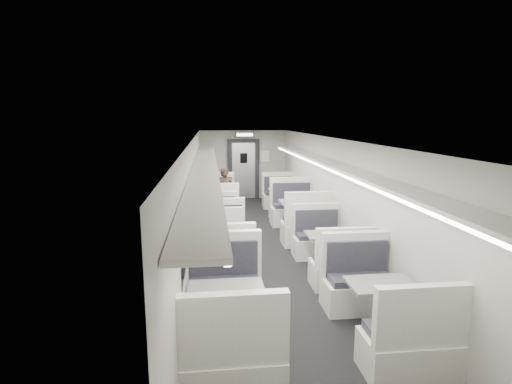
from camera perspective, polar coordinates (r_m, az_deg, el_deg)
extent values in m
cube|color=black|center=(8.49, 1.68, -9.30)|extent=(3.00, 12.00, 0.12)
cube|color=white|center=(8.00, 1.78, 7.94)|extent=(3.00, 12.00, 0.12)
cube|color=#B1AFA6|center=(14.10, -1.84, 3.92)|extent=(3.00, 0.12, 2.40)
cube|color=#B1AFA6|center=(8.08, -9.29, -1.18)|extent=(0.12, 12.00, 2.40)
cube|color=#B1AFA6|center=(8.51, 12.18, -0.68)|extent=(0.12, 12.00, 2.40)
cube|color=white|center=(10.49, -5.52, -3.79)|extent=(1.11, 0.62, 0.47)
cube|color=black|center=(10.45, -5.55, -2.22)|extent=(0.98, 0.49, 0.10)
cube|color=white|center=(10.14, -5.56, -0.81)|extent=(1.11, 0.13, 0.73)
cube|color=white|center=(12.08, -5.68, -1.89)|extent=(1.11, 0.62, 0.47)
cube|color=black|center=(11.99, -5.70, -0.58)|extent=(0.98, 0.49, 0.10)
cube|color=white|center=(12.19, -5.75, 1.10)|extent=(1.11, 0.13, 0.73)
cylinder|color=silver|center=(11.25, -5.62, -2.15)|extent=(0.10, 0.10, 0.72)
cylinder|color=silver|center=(11.33, -5.59, -3.85)|extent=(0.38, 0.38, 0.03)
cube|color=gray|center=(11.17, -5.66, -0.14)|extent=(0.92, 0.63, 0.04)
cube|color=white|center=(8.46, -5.22, -7.52)|extent=(0.97, 0.54, 0.41)
cube|color=black|center=(8.41, -5.26, -5.84)|extent=(0.86, 0.43, 0.09)
cube|color=white|center=(8.12, -5.25, -4.43)|extent=(0.97, 0.11, 0.64)
cube|color=white|center=(9.82, -5.44, -4.96)|extent=(0.97, 0.54, 0.41)
cube|color=black|center=(9.73, -5.46, -3.58)|extent=(0.86, 0.43, 0.09)
cube|color=white|center=(9.89, -5.51, -1.73)|extent=(0.97, 0.11, 0.64)
cylinder|color=silver|center=(9.11, -5.35, -5.49)|extent=(0.09, 0.09, 0.63)
cylinder|color=silver|center=(9.20, -5.32, -7.29)|extent=(0.33, 0.33, 0.03)
cube|color=gray|center=(9.02, -5.39, -3.34)|extent=(0.80, 0.55, 0.04)
cube|color=white|center=(6.86, -4.85, -11.70)|extent=(1.09, 0.60, 0.46)
cube|color=black|center=(6.78, -4.90, -9.40)|extent=(0.96, 0.48, 0.10)
cube|color=white|center=(6.45, -4.87, -7.59)|extent=(1.09, 0.12, 0.72)
cube|color=white|center=(8.36, -5.21, -7.57)|extent=(1.09, 0.60, 0.46)
cube|color=black|center=(8.25, -5.23, -5.77)|extent=(0.96, 0.48, 0.10)
cube|color=white|center=(8.41, -5.31, -3.29)|extent=(1.09, 0.12, 0.72)
cylinder|color=silver|center=(7.56, -5.06, -8.55)|extent=(0.10, 0.10, 0.71)
cylinder|color=silver|center=(7.68, -5.02, -10.94)|extent=(0.37, 0.37, 0.03)
cube|color=gray|center=(7.44, -5.11, -5.68)|extent=(0.90, 0.61, 0.04)
cube|color=white|center=(4.53, -3.69, -24.28)|extent=(1.12, 0.62, 0.47)
cube|color=black|center=(4.39, -3.76, -20.94)|extent=(0.99, 0.49, 0.11)
cube|color=white|center=(4.01, -3.62, -19.01)|extent=(1.12, 0.13, 0.74)
cube|color=white|center=(5.95, -4.54, -15.24)|extent=(1.12, 0.62, 0.47)
cube|color=black|center=(5.80, -4.57, -12.80)|extent=(0.99, 0.49, 0.11)
cube|color=white|center=(5.92, -4.71, -9.01)|extent=(1.12, 0.13, 0.74)
cylinder|color=silver|center=(5.16, -4.20, -17.93)|extent=(0.11, 0.11, 0.73)
cylinder|color=silver|center=(5.33, -4.15, -21.21)|extent=(0.38, 0.38, 0.03)
cube|color=gray|center=(4.98, -4.27, -13.83)|extent=(0.93, 0.63, 0.04)
cube|color=white|center=(11.35, 4.57, -2.77)|extent=(1.02, 0.57, 0.43)
cube|color=black|center=(11.32, 4.56, -1.44)|extent=(0.90, 0.45, 0.10)
cube|color=white|center=(11.04, 4.81, -0.22)|extent=(1.02, 0.12, 0.67)
cube|color=white|center=(12.79, 3.27, -1.24)|extent=(1.02, 0.57, 0.43)
cube|color=black|center=(12.71, 3.31, -0.10)|extent=(0.90, 0.45, 0.10)
cube|color=white|center=(12.89, 3.14, 1.35)|extent=(1.02, 0.12, 0.67)
cylinder|color=silver|center=(12.04, 3.89, -1.43)|extent=(0.10, 0.10, 0.66)
cylinder|color=silver|center=(12.11, 3.87, -2.90)|extent=(0.35, 0.35, 0.03)
cube|color=gray|center=(11.97, 3.91, 0.31)|extent=(0.85, 0.58, 0.04)
cube|color=white|center=(9.17, 7.35, -5.87)|extent=(1.15, 0.64, 0.49)
cube|color=black|center=(9.12, 7.34, -4.02)|extent=(1.02, 0.51, 0.11)
cube|color=white|center=(8.80, 7.81, -2.39)|extent=(1.15, 0.13, 0.76)
cube|color=white|center=(10.77, 5.19, -3.36)|extent=(1.15, 0.64, 0.49)
cube|color=black|center=(10.67, 5.25, -1.85)|extent=(1.02, 0.51, 0.11)
cube|color=white|center=(10.86, 4.99, 0.13)|extent=(1.15, 0.13, 0.76)
cylinder|color=silver|center=(9.93, 6.20, -3.79)|extent=(0.11, 0.11, 0.75)
cylinder|color=silver|center=(10.03, 6.16, -5.78)|extent=(0.39, 0.39, 0.03)
cube|color=gray|center=(9.84, 6.24, -1.43)|extent=(0.96, 0.65, 0.04)
cube|color=white|center=(7.07, 11.95, -11.37)|extent=(1.00, 0.55, 0.42)
cube|color=black|center=(7.00, 11.96, -9.32)|extent=(0.88, 0.44, 0.09)
cube|color=white|center=(6.71, 12.67, -7.70)|extent=(1.00, 0.11, 0.66)
cube|color=white|center=(8.38, 8.77, -7.73)|extent=(1.00, 0.55, 0.42)
cube|color=black|center=(8.28, 8.87, -6.09)|extent=(0.88, 0.44, 0.09)
cube|color=white|center=(8.42, 8.51, -3.81)|extent=(1.00, 0.11, 0.66)
cylinder|color=silver|center=(7.68, 10.24, -8.60)|extent=(0.09, 0.09, 0.65)
cylinder|color=silver|center=(7.79, 10.17, -10.76)|extent=(0.34, 0.34, 0.03)
cube|color=gray|center=(7.57, 10.33, -6.02)|extent=(0.83, 0.56, 0.04)
cube|color=white|center=(5.10, 21.00, -20.83)|extent=(1.05, 0.58, 0.44)
cube|color=black|center=(4.99, 21.05, -17.99)|extent=(0.93, 0.46, 0.10)
cube|color=white|center=(4.67, 22.71, -16.09)|extent=(1.05, 0.12, 0.69)
cube|color=white|center=(6.34, 14.43, -14.02)|extent=(1.05, 0.58, 0.44)
cube|color=black|center=(6.21, 14.64, -11.85)|extent=(0.93, 0.46, 0.10)
cube|color=white|center=(6.31, 13.97, -8.56)|extent=(1.05, 0.12, 0.69)
cylinder|color=silver|center=(5.65, 17.37, -16.02)|extent=(0.10, 0.10, 0.68)
cylinder|color=silver|center=(5.80, 17.18, -18.90)|extent=(0.36, 0.36, 0.03)
cube|color=gray|center=(5.49, 17.59, -12.46)|extent=(0.87, 0.59, 0.04)
imported|color=black|center=(11.48, -4.39, -0.11)|extent=(0.53, 0.36, 1.42)
cube|color=black|center=(11.40, -8.19, 3.01)|extent=(0.02, 1.18, 0.84)
cube|color=black|center=(9.23, -8.54, 1.24)|extent=(0.02, 1.18, 0.84)
cube|color=black|center=(7.07, -9.10, -1.61)|extent=(0.02, 1.18, 0.84)
cube|color=black|center=(4.94, -10.15, -6.95)|extent=(0.02, 1.18, 0.84)
cube|color=white|center=(7.66, -7.30, 3.69)|extent=(0.46, 10.40, 0.05)
cube|color=white|center=(7.66, -5.79, 3.35)|extent=(0.05, 10.20, 0.04)
cube|color=white|center=(8.03, 11.03, 3.90)|extent=(0.46, 10.40, 0.05)
cube|color=white|center=(7.98, 9.64, 3.54)|extent=(0.05, 10.20, 0.04)
cube|color=black|center=(14.00, -1.79, 3.25)|extent=(1.10, 0.10, 2.10)
cube|color=silver|center=(13.98, -1.78, 3.03)|extent=(0.80, 0.05, 1.95)
cube|color=black|center=(13.89, -1.78, 4.85)|extent=(0.25, 0.02, 0.35)
cube|color=black|center=(13.41, -1.64, 8.21)|extent=(0.62, 0.10, 0.16)
cube|color=white|center=(13.36, -1.62, 8.20)|extent=(0.54, 0.02, 0.10)
cube|color=white|center=(14.02, 1.27, 5.11)|extent=(0.32, 0.02, 0.40)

